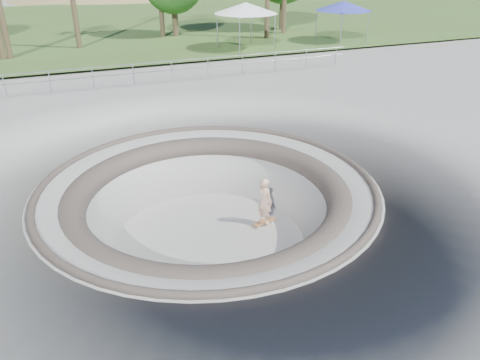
# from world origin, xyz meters

# --- Properties ---
(ground) EXTENTS (180.00, 180.00, 0.00)m
(ground) POSITION_xyz_m (0.00, 0.00, 0.00)
(ground) COLOR gray
(ground) RESTS_ON ground
(skate_bowl) EXTENTS (14.00, 14.00, 4.10)m
(skate_bowl) POSITION_xyz_m (0.00, 0.00, -1.83)
(skate_bowl) COLOR gray
(skate_bowl) RESTS_ON ground
(grass_strip) EXTENTS (180.00, 36.00, 0.12)m
(grass_strip) POSITION_xyz_m (0.00, 34.00, 0.22)
(grass_strip) COLOR #3B5221
(grass_strip) RESTS_ON ground
(distant_hills) EXTENTS (103.20, 45.00, 28.60)m
(distant_hills) POSITION_xyz_m (3.78, 57.17, -7.02)
(distant_hills) COLOR olive
(distant_hills) RESTS_ON ground
(safety_railing) EXTENTS (25.00, 0.06, 1.03)m
(safety_railing) POSITION_xyz_m (0.00, 12.00, 0.69)
(safety_railing) COLOR #969A9E
(safety_railing) RESTS_ON ground
(skateboard) EXTENTS (0.90, 0.47, 0.09)m
(skateboard) POSITION_xyz_m (2.00, 0.14, -1.83)
(skateboard) COLOR olive
(skateboard) RESTS_ON ground
(skater) EXTENTS (0.57, 0.68, 1.61)m
(skater) POSITION_xyz_m (2.00, 0.14, -1.01)
(skater) COLOR #DEAE90
(skater) RESTS_ON skateboard
(canopy_white) EXTENTS (5.77, 5.77, 2.98)m
(canopy_white) POSITION_xyz_m (8.66, 18.00, 2.89)
(canopy_white) COLOR #969A9E
(canopy_white) RESTS_ON ground
(canopy_blue) EXTENTS (5.43, 5.43, 2.79)m
(canopy_blue) POSITION_xyz_m (16.21, 18.00, 2.72)
(canopy_blue) COLOR #969A9E
(canopy_blue) RESTS_ON ground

